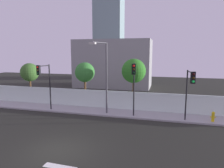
{
  "coord_description": "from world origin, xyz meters",
  "views": [
    {
      "loc": [
        6.06,
        -10.23,
        5.82
      ],
      "look_at": [
        1.64,
        6.5,
        3.14
      ],
      "focal_mm": 32.75,
      "sensor_mm": 36.0,
      "label": 1
    }
  ],
  "objects_px": {
    "traffic_light_left": "(134,79)",
    "fire_hydrant": "(213,116)",
    "street_lamp_curbside": "(105,72)",
    "roadside_tree_leftmost": "(30,72)",
    "traffic_light_right": "(44,77)",
    "roadside_tree_midright": "(134,71)",
    "traffic_light_center": "(190,85)",
    "roadside_tree_midleft": "(85,73)"
  },
  "relations": [
    {
      "from": "traffic_light_left",
      "to": "fire_hydrant",
      "type": "height_order",
      "value": "traffic_light_left"
    },
    {
      "from": "roadside_tree_midright",
      "to": "traffic_light_right",
      "type": "bearing_deg",
      "value": -152.0
    },
    {
      "from": "traffic_light_right",
      "to": "roadside_tree_midright",
      "type": "height_order",
      "value": "roadside_tree_midright"
    },
    {
      "from": "street_lamp_curbside",
      "to": "fire_hydrant",
      "type": "relative_size",
      "value": 7.78
    },
    {
      "from": "traffic_light_right",
      "to": "roadside_tree_midleft",
      "type": "relative_size",
      "value": 0.95
    },
    {
      "from": "traffic_light_center",
      "to": "traffic_light_right",
      "type": "xyz_separation_m",
      "value": [
        -13.11,
        0.05,
        0.18
      ]
    },
    {
      "from": "roadside_tree_midright",
      "to": "traffic_light_left",
      "type": "bearing_deg",
      "value": -80.98
    },
    {
      "from": "traffic_light_right",
      "to": "roadside_tree_leftmost",
      "type": "distance_m",
      "value": 6.33
    },
    {
      "from": "traffic_light_left",
      "to": "traffic_light_right",
      "type": "distance_m",
      "value": 8.6
    },
    {
      "from": "roadside_tree_midleft",
      "to": "roadside_tree_midright",
      "type": "distance_m",
      "value": 5.51
    },
    {
      "from": "roadside_tree_leftmost",
      "to": "roadside_tree_midleft",
      "type": "height_order",
      "value": "roadside_tree_midleft"
    },
    {
      "from": "traffic_light_right",
      "to": "fire_hydrant",
      "type": "height_order",
      "value": "traffic_light_right"
    },
    {
      "from": "traffic_light_left",
      "to": "traffic_light_center",
      "type": "xyz_separation_m",
      "value": [
        4.51,
        -0.29,
        -0.33
      ]
    },
    {
      "from": "traffic_light_center",
      "to": "roadside_tree_midleft",
      "type": "xyz_separation_m",
      "value": [
        -10.65,
        4.29,
        0.31
      ]
    },
    {
      "from": "street_lamp_curbside",
      "to": "roadside_tree_leftmost",
      "type": "relative_size",
      "value": 1.44
    },
    {
      "from": "fire_hydrant",
      "to": "roadside_tree_midleft",
      "type": "relative_size",
      "value": 0.18
    },
    {
      "from": "traffic_light_left",
      "to": "traffic_light_center",
      "type": "distance_m",
      "value": 4.53
    },
    {
      "from": "street_lamp_curbside",
      "to": "roadside_tree_midleft",
      "type": "relative_size",
      "value": 1.38
    },
    {
      "from": "roadside_tree_leftmost",
      "to": "fire_hydrant",
      "type": "bearing_deg",
      "value": -9.66
    },
    {
      "from": "traffic_light_center",
      "to": "traffic_light_right",
      "type": "height_order",
      "value": "traffic_light_right"
    },
    {
      "from": "fire_hydrant",
      "to": "traffic_light_right",
      "type": "bearing_deg",
      "value": -176.77
    },
    {
      "from": "traffic_light_left",
      "to": "roadside_tree_leftmost",
      "type": "distance_m",
      "value": 13.89
    },
    {
      "from": "traffic_light_left",
      "to": "street_lamp_curbside",
      "type": "height_order",
      "value": "street_lamp_curbside"
    },
    {
      "from": "traffic_light_left",
      "to": "roadside_tree_midright",
      "type": "bearing_deg",
      "value": 99.02
    },
    {
      "from": "traffic_light_center",
      "to": "fire_hydrant",
      "type": "height_order",
      "value": "traffic_light_center"
    },
    {
      "from": "traffic_light_right",
      "to": "fire_hydrant",
      "type": "xyz_separation_m",
      "value": [
        15.15,
        0.85,
        -2.86
      ]
    },
    {
      "from": "traffic_light_right",
      "to": "roadside_tree_leftmost",
      "type": "xyz_separation_m",
      "value": [
        -4.71,
        4.23,
        -0.04
      ]
    },
    {
      "from": "traffic_light_left",
      "to": "traffic_light_right",
      "type": "xyz_separation_m",
      "value": [
        -8.6,
        -0.23,
        -0.14
      ]
    },
    {
      "from": "street_lamp_curbside",
      "to": "traffic_light_center",
      "type": "bearing_deg",
      "value": -5.55
    },
    {
      "from": "roadside_tree_leftmost",
      "to": "roadside_tree_midright",
      "type": "height_order",
      "value": "roadside_tree_midright"
    },
    {
      "from": "traffic_light_center",
      "to": "roadside_tree_leftmost",
      "type": "xyz_separation_m",
      "value": [
        -17.82,
        4.29,
        0.15
      ]
    },
    {
      "from": "street_lamp_curbside",
      "to": "roadside_tree_midleft",
      "type": "bearing_deg",
      "value": 133.49
    },
    {
      "from": "traffic_light_center",
      "to": "roadside_tree_midleft",
      "type": "height_order",
      "value": "roadside_tree_midleft"
    },
    {
      "from": "traffic_light_center",
      "to": "traffic_light_left",
      "type": "bearing_deg",
      "value": 176.39
    },
    {
      "from": "traffic_light_left",
      "to": "roadside_tree_midright",
      "type": "xyz_separation_m",
      "value": [
        -0.64,
        4.0,
        0.27
      ]
    },
    {
      "from": "traffic_light_right",
      "to": "fire_hydrant",
      "type": "distance_m",
      "value": 15.44
    },
    {
      "from": "roadside_tree_midright",
      "to": "street_lamp_curbside",
      "type": "bearing_deg",
      "value": -120.51
    },
    {
      "from": "street_lamp_curbside",
      "to": "roadside_tree_midright",
      "type": "bearing_deg",
      "value": 59.49
    },
    {
      "from": "fire_hydrant",
      "to": "roadside_tree_leftmost",
      "type": "xyz_separation_m",
      "value": [
        -19.86,
        3.38,
        2.82
      ]
    },
    {
      "from": "traffic_light_left",
      "to": "fire_hydrant",
      "type": "xyz_separation_m",
      "value": [
        6.55,
        0.62,
        -3.01
      ]
    },
    {
      "from": "traffic_light_center",
      "to": "street_lamp_curbside",
      "type": "relative_size",
      "value": 0.65
    },
    {
      "from": "fire_hydrant",
      "to": "roadside_tree_midleft",
      "type": "bearing_deg",
      "value": 165.1
    }
  ]
}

